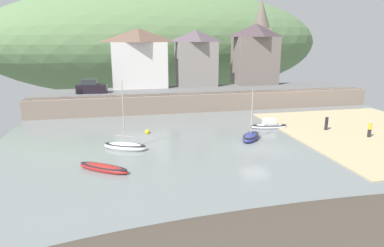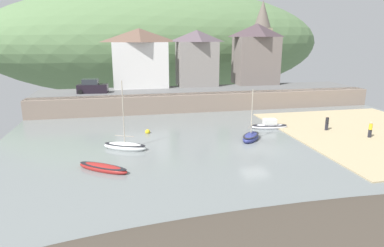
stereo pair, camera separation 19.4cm
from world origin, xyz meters
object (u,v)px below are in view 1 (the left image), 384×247
Objects in this scene: waterfront_building_right at (255,54)px; rowboat_small_beached at (269,125)px; person_near_water at (327,122)px; waterfront_building_centre at (196,58)px; church_with_spire at (260,40)px; mooring_buoy at (147,132)px; sailboat_blue_trim at (251,137)px; person_on_slipway at (370,129)px; waterfront_building_left at (139,58)px; sailboat_tall_mast at (125,146)px; parked_car_near_slipway at (91,87)px; fishing_boat_green at (104,168)px.

waterfront_building_right is 20.99m from rowboat_small_beached.
waterfront_building_right is at bearing 89.36° from person_near_water.
church_with_spire is (12.53, 4.00, 2.66)m from waterfront_building_centre.
rowboat_small_beached is at bearing -2.94° from mooring_buoy.
mooring_buoy is at bearing -175.63° from rowboat_small_beached.
church_with_spire is 2.59× the size of sailboat_blue_trim.
person_on_slipway is at bearing -27.75° from rowboat_small_beached.
sailboat_tall_mast is (-2.90, -23.09, -6.63)m from waterfront_building_left.
waterfront_building_centre is 16.94m from parked_car_near_slipway.
person_near_water reaches higher than mooring_buoy.
waterfront_building_left is 8.95m from waterfront_building_centre.
waterfront_building_centre is at bearing 21.50° from parked_car_near_slipway.
mooring_buoy is (-19.41, -18.20, -7.20)m from waterfront_building_right.
church_with_spire is 26.10× the size of mooring_buoy.
fishing_boat_green is at bearing -172.89° from person_on_slipway.
mooring_buoy is (4.16, 9.72, -0.05)m from fishing_boat_green.
fishing_boat_green is (-23.57, -27.92, -7.14)m from waterfront_building_right.
church_with_spire is at bearing 10.55° from waterfront_building_left.
rowboat_small_beached is (-5.79, -18.90, -7.06)m from waterfront_building_right.
parked_car_near_slipway is (-16.37, 18.30, 2.89)m from sailboat_blue_trim.
waterfront_building_left is 25.52m from sailboat_blue_trim.
person_on_slipway is 3.08× the size of mooring_buoy.
mooring_buoy is (-13.62, 0.70, -0.13)m from rowboat_small_beached.
sailboat_tall_mast is 5.46m from mooring_buoy.
person_near_water is (-2.77, -25.33, -8.49)m from church_with_spire.
waterfront_building_right reaches higher than person_on_slipway.
mooring_buoy is (-9.86, 4.59, -0.15)m from sailboat_blue_trim.
sailboat_tall_mast is 3.99× the size of person_near_water.
waterfront_building_centre is 2.05× the size of rowboat_small_beached.
church_with_spire is 32.58m from mooring_buoy.
rowboat_small_beached is 2.61× the size of person_near_water.
waterfront_building_right is 0.71× the size of church_with_spire.
parked_car_near_slipway is at bearing 131.00° from fishing_boat_green.
rowboat_small_beached is 10.07m from person_on_slipway.
waterfront_building_right is 25.60m from person_on_slipway.
waterfront_building_left is 1.37× the size of sailboat_tall_mast.
sailboat_blue_trim reaches higher than person_on_slipway.
fishing_boat_green is at bearing -115.93° from waterfront_building_centre.
church_with_spire is at bearing 17.71° from waterfront_building_centre.
rowboat_small_beached is 16.59m from sailboat_tall_mast.
person_on_slipway reaches higher than rowboat_small_beached.
church_with_spire reaches higher than mooring_buoy.
sailboat_blue_trim is (9.39, -22.80, -6.60)m from waterfront_building_left.
church_with_spire is at bearing 77.34° from rowboat_small_beached.
sailboat_blue_trim is 1.25× the size of parked_car_near_slipway.
parked_car_near_slipway is at bearing -170.15° from waterfront_building_right.
waterfront_building_left is 2.12× the size of fishing_boat_green.
parked_car_near_slipway is (-25.92, -4.50, -4.15)m from waterfront_building_right.
sailboat_blue_trim is 10.87m from mooring_buoy.
waterfront_building_centre is 1.34× the size of sailboat_tall_mast.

